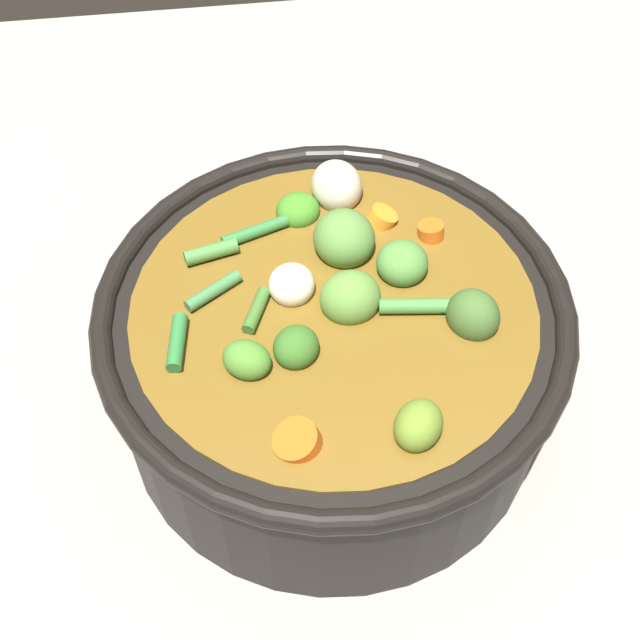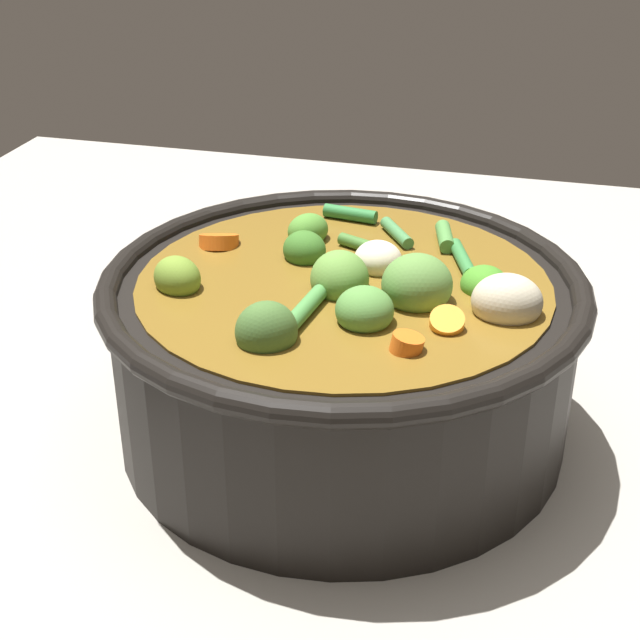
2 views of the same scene
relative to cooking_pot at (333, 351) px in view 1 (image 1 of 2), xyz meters
name	(u,v)px [view 1 (image 1 of 2)]	position (x,y,z in m)	size (l,w,h in m)	color
ground_plane	(332,402)	(0.00, 0.00, -0.06)	(1.10, 1.10, 0.00)	#9E998E
cooking_pot	(333,351)	(0.00, 0.00, 0.00)	(0.32, 0.32, 0.14)	black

